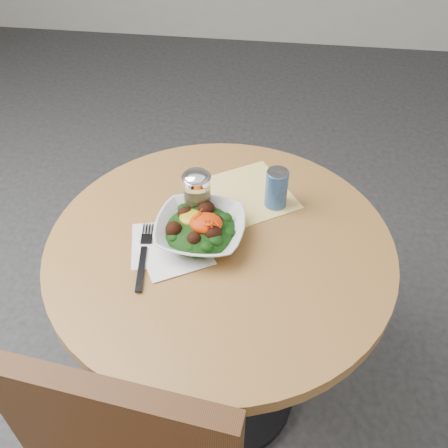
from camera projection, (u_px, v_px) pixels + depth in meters
name	position (u px, v px, depth m)	size (l,w,h in m)	color
ground	(221.00, 388.00, 1.80)	(6.00, 6.00, 0.00)	#2A2A2C
table	(220.00, 291.00, 1.42)	(0.90, 0.90, 0.75)	black
cloth_napkin	(242.00, 196.00, 1.42)	(0.26, 0.24, 0.00)	#EBB50C
paper_napkins	(169.00, 247.00, 1.27)	(0.24, 0.23, 0.00)	white
salad_bowl	(200.00, 229.00, 1.28)	(0.24, 0.24, 0.09)	silver
fork	(144.00, 253.00, 1.25)	(0.05, 0.23, 0.00)	black
spice_shaker	(197.00, 194.00, 1.32)	(0.08, 0.08, 0.14)	silver
beverage_can	(276.00, 189.00, 1.36)	(0.06, 0.06, 0.12)	navy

